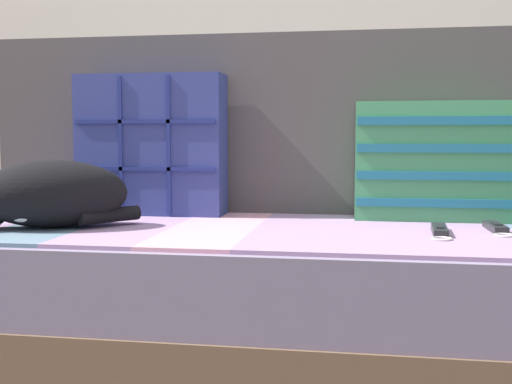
{
  "coord_description": "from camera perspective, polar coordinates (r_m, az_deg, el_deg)",
  "views": [
    {
      "loc": [
        0.28,
        -1.61,
        0.65
      ],
      "look_at": [
        0.01,
        0.05,
        0.5
      ],
      "focal_mm": 45.0,
      "sensor_mm": 36.0,
      "label": 1
    }
  ],
  "objects": [
    {
      "name": "throw_pillow_striped",
      "position": [
        1.96,
        15.49,
        2.66
      ],
      "size": [
        0.45,
        0.14,
        0.35
      ],
      "color": "#3D8956",
      "rests_on": "couch"
    },
    {
      "name": "game_remote_far",
      "position": [
        1.79,
        20.56,
        -2.98
      ],
      "size": [
        0.05,
        0.2,
        0.02
      ],
      "color": "black",
      "rests_on": "couch"
    },
    {
      "name": "couch",
      "position": [
        1.82,
        0.21,
        -9.35
      ],
      "size": [
        1.92,
        0.85,
        0.4
      ],
      "color": "brown",
      "rests_on": "ground_plane"
    },
    {
      "name": "game_remote_near",
      "position": [
        1.69,
        16.02,
        -3.31
      ],
      "size": [
        0.05,
        0.21,
        0.02
      ],
      "color": "black",
      "rests_on": "couch"
    },
    {
      "name": "throw_pillow_quilted",
      "position": [
        2.06,
        -9.28,
        4.15
      ],
      "size": [
        0.47,
        0.14,
        0.44
      ],
      "color": "navy",
      "rests_on": "couch"
    },
    {
      "name": "sleeping_cat",
      "position": [
        1.82,
        -18.11,
        -0.32
      ],
      "size": [
        0.44,
        0.34,
        0.18
      ],
      "color": "black",
      "rests_on": "couch"
    },
    {
      "name": "ground_plane",
      "position": [
        1.76,
        -0.49,
        -16.61
      ],
      "size": [
        14.0,
        14.0,
        0.0
      ],
      "primitive_type": "plane",
      "color": "#564C47"
    },
    {
      "name": "sofa_backrest",
      "position": [
        2.11,
        1.76,
        6.04
      ],
      "size": [
        1.88,
        0.14,
        0.57
      ],
      "color": "#474242",
      "rests_on": "couch"
    }
  ]
}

